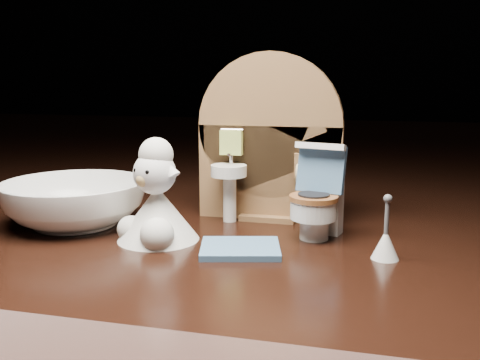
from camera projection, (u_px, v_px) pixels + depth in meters
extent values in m
cube|color=black|center=(254.00, 296.00, 0.44)|extent=(2.50, 2.50, 0.10)
cube|color=brown|center=(270.00, 173.00, 0.49)|extent=(0.13, 0.02, 0.09)
cylinder|color=brown|center=(270.00, 125.00, 0.48)|extent=(0.13, 0.02, 0.13)
cube|color=brown|center=(269.00, 216.00, 0.49)|extent=(0.05, 0.04, 0.01)
cylinder|color=white|center=(230.00, 197.00, 0.48)|extent=(0.01, 0.01, 0.04)
cylinder|color=white|center=(229.00, 171.00, 0.47)|extent=(0.03, 0.03, 0.01)
cylinder|color=silver|center=(231.00, 158.00, 0.48)|extent=(0.00, 0.00, 0.01)
cube|color=#C0D45C|center=(231.00, 143.00, 0.48)|extent=(0.02, 0.01, 0.02)
cube|color=brown|center=(308.00, 166.00, 0.47)|extent=(0.02, 0.01, 0.02)
cylinder|color=#C5B586|center=(307.00, 174.00, 0.46)|extent=(0.02, 0.02, 0.02)
cylinder|color=white|center=(314.00, 228.00, 0.43)|extent=(0.02, 0.02, 0.02)
cylinder|color=white|center=(313.00, 209.00, 0.43)|extent=(0.04, 0.04, 0.02)
cylinder|color=brown|center=(314.00, 198.00, 0.42)|extent=(0.04, 0.04, 0.00)
cube|color=white|center=(323.00, 205.00, 0.45)|extent=(0.03, 0.02, 0.05)
cube|color=teal|center=(321.00, 169.00, 0.43)|extent=(0.04, 0.02, 0.04)
cube|color=white|center=(320.00, 146.00, 0.43)|extent=(0.04, 0.02, 0.01)
cylinder|color=gold|center=(334.00, 172.00, 0.44)|extent=(0.01, 0.01, 0.01)
cube|color=teal|center=(240.00, 248.00, 0.40)|extent=(0.07, 0.06, 0.00)
cone|color=white|center=(385.00, 244.00, 0.38)|extent=(0.02, 0.02, 0.02)
cylinder|color=#59595B|center=(387.00, 217.00, 0.38)|extent=(0.00, 0.00, 0.03)
sphere|color=#59595B|center=(388.00, 199.00, 0.38)|extent=(0.01, 0.01, 0.01)
cone|color=white|center=(158.00, 213.00, 0.43)|extent=(0.07, 0.07, 0.04)
sphere|color=white|center=(157.00, 235.00, 0.41)|extent=(0.03, 0.03, 0.03)
sphere|color=white|center=(131.00, 229.00, 0.43)|extent=(0.02, 0.02, 0.02)
sphere|color=white|center=(155.00, 173.00, 0.42)|extent=(0.03, 0.03, 0.03)
sphere|color=tan|center=(144.00, 179.00, 0.41)|extent=(0.01, 0.01, 0.01)
sphere|color=white|center=(156.00, 155.00, 0.42)|extent=(0.03, 0.03, 0.03)
cone|color=white|center=(142.00, 165.00, 0.43)|extent=(0.02, 0.01, 0.02)
cone|color=white|center=(171.00, 169.00, 0.41)|extent=(0.02, 0.01, 0.02)
sphere|color=black|center=(136.00, 171.00, 0.41)|extent=(0.00, 0.00, 0.00)
sphere|color=black|center=(148.00, 172.00, 0.40)|extent=(0.00, 0.00, 0.00)
imported|color=white|center=(75.00, 203.00, 0.47)|extent=(0.13, 0.13, 0.04)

